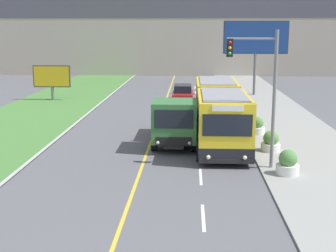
{
  "coord_description": "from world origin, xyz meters",
  "views": [
    {
      "loc": [
        2.27,
        -7.42,
        6.39
      ],
      "look_at": [
        1.1,
        16.55,
        1.4
      ],
      "focal_mm": 50.0,
      "sensor_mm": 36.0,
      "label": 1
    }
  ],
  "objects_px": {
    "billboard_large": "(256,39)",
    "billboard_small": "(52,77)",
    "dump_truck": "(175,122)",
    "planter_round_second": "(271,142)",
    "traffic_light_mast": "(261,83)",
    "planter_round_third": "(257,126)",
    "car_distant": "(183,93)",
    "planter_round_near": "(288,164)",
    "city_bus": "(219,112)"
  },
  "relations": [
    {
      "from": "planter_round_third",
      "to": "car_distant",
      "type": "bearing_deg",
      "value": 109.17
    },
    {
      "from": "billboard_small",
      "to": "traffic_light_mast",
      "type": "bearing_deg",
      "value": -52.58
    },
    {
      "from": "car_distant",
      "to": "traffic_light_mast",
      "type": "xyz_separation_m",
      "value": [
        3.87,
        -20.89,
        3.34
      ]
    },
    {
      "from": "city_bus",
      "to": "planter_round_third",
      "type": "height_order",
      "value": "city_bus"
    },
    {
      "from": "traffic_light_mast",
      "to": "planter_round_third",
      "type": "distance_m",
      "value": 7.96
    },
    {
      "from": "dump_truck",
      "to": "planter_round_near",
      "type": "bearing_deg",
      "value": -44.75
    },
    {
      "from": "billboard_large",
      "to": "planter_round_near",
      "type": "height_order",
      "value": "billboard_large"
    },
    {
      "from": "car_distant",
      "to": "planter_round_near",
      "type": "distance_m",
      "value": 22.51
    },
    {
      "from": "traffic_light_mast",
      "to": "car_distant",
      "type": "bearing_deg",
      "value": 100.49
    },
    {
      "from": "dump_truck",
      "to": "planter_round_second",
      "type": "bearing_deg",
      "value": -11.51
    },
    {
      "from": "billboard_small",
      "to": "planter_round_second",
      "type": "height_order",
      "value": "billboard_small"
    },
    {
      "from": "traffic_light_mast",
      "to": "billboard_large",
      "type": "height_order",
      "value": "billboard_large"
    },
    {
      "from": "dump_truck",
      "to": "traffic_light_mast",
      "type": "height_order",
      "value": "traffic_light_mast"
    },
    {
      "from": "traffic_light_mast",
      "to": "planter_round_third",
      "type": "relative_size",
      "value": 5.96
    },
    {
      "from": "city_bus",
      "to": "planter_round_near",
      "type": "distance_m",
      "value": 7.68
    },
    {
      "from": "billboard_large",
      "to": "car_distant",
      "type": "bearing_deg",
      "value": -151.46
    },
    {
      "from": "billboard_small",
      "to": "car_distant",
      "type": "bearing_deg",
      "value": 1.61
    },
    {
      "from": "billboard_small",
      "to": "planter_round_near",
      "type": "bearing_deg",
      "value": -52.0
    },
    {
      "from": "city_bus",
      "to": "planter_round_second",
      "type": "height_order",
      "value": "city_bus"
    },
    {
      "from": "city_bus",
      "to": "billboard_large",
      "type": "distance_m",
      "value": 19.45
    },
    {
      "from": "planter_round_second",
      "to": "planter_round_third",
      "type": "height_order",
      "value": "planter_round_second"
    },
    {
      "from": "city_bus",
      "to": "planter_round_third",
      "type": "distance_m",
      "value": 2.8
    },
    {
      "from": "billboard_large",
      "to": "dump_truck",
      "type": "bearing_deg",
      "value": -108.82
    },
    {
      "from": "city_bus",
      "to": "planter_round_third",
      "type": "bearing_deg",
      "value": 22.6
    },
    {
      "from": "traffic_light_mast",
      "to": "planter_round_near",
      "type": "relative_size",
      "value": 5.67
    },
    {
      "from": "car_distant",
      "to": "billboard_large",
      "type": "distance_m",
      "value": 9.15
    },
    {
      "from": "car_distant",
      "to": "billboard_large",
      "type": "bearing_deg",
      "value": 28.54
    },
    {
      "from": "dump_truck",
      "to": "traffic_light_mast",
      "type": "bearing_deg",
      "value": -45.4
    },
    {
      "from": "planter_round_third",
      "to": "planter_round_second",
      "type": "bearing_deg",
      "value": -87.87
    },
    {
      "from": "dump_truck",
      "to": "planter_round_third",
      "type": "distance_m",
      "value": 5.85
    },
    {
      "from": "dump_truck",
      "to": "car_distant",
      "type": "xyz_separation_m",
      "value": [
        0.13,
        16.83,
        -0.66
      ]
    },
    {
      "from": "traffic_light_mast",
      "to": "billboard_large",
      "type": "relative_size",
      "value": 0.89
    },
    {
      "from": "billboard_large",
      "to": "planter_round_third",
      "type": "bearing_deg",
      "value": -96.78
    },
    {
      "from": "car_distant",
      "to": "traffic_light_mast",
      "type": "height_order",
      "value": "traffic_light_mast"
    },
    {
      "from": "car_distant",
      "to": "traffic_light_mast",
      "type": "distance_m",
      "value": 21.51
    },
    {
      "from": "planter_round_third",
      "to": "dump_truck",
      "type": "bearing_deg",
      "value": -148.37
    },
    {
      "from": "billboard_large",
      "to": "planter_round_second",
      "type": "xyz_separation_m",
      "value": [
        -1.93,
        -21.61,
        -4.87
      ]
    },
    {
      "from": "billboard_large",
      "to": "billboard_small",
      "type": "bearing_deg",
      "value": -167.74
    },
    {
      "from": "dump_truck",
      "to": "planter_round_near",
      "type": "distance_m",
      "value": 7.3
    },
    {
      "from": "billboard_small",
      "to": "planter_round_third",
      "type": "xyz_separation_m",
      "value": [
        16.66,
        -13.46,
        -1.58
      ]
    },
    {
      "from": "dump_truck",
      "to": "billboard_small",
      "type": "height_order",
      "value": "billboard_small"
    },
    {
      "from": "dump_truck",
      "to": "planter_round_third",
      "type": "relative_size",
      "value": 5.98
    },
    {
      "from": "traffic_light_mast",
      "to": "planter_round_third",
      "type": "height_order",
      "value": "traffic_light_mast"
    },
    {
      "from": "billboard_large",
      "to": "planter_round_third",
      "type": "distance_m",
      "value": 18.32
    },
    {
      "from": "planter_round_near",
      "to": "planter_round_third",
      "type": "bearing_deg",
      "value": 91.56
    },
    {
      "from": "car_distant",
      "to": "planter_round_second",
      "type": "height_order",
      "value": "car_distant"
    },
    {
      "from": "billboard_small",
      "to": "planter_round_near",
      "type": "relative_size",
      "value": 3.0
    },
    {
      "from": "city_bus",
      "to": "traffic_light_mast",
      "type": "relative_size",
      "value": 1.99
    },
    {
      "from": "billboard_large",
      "to": "billboard_small",
      "type": "height_order",
      "value": "billboard_large"
    },
    {
      "from": "dump_truck",
      "to": "planter_round_third",
      "type": "height_order",
      "value": "dump_truck"
    }
  ]
}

